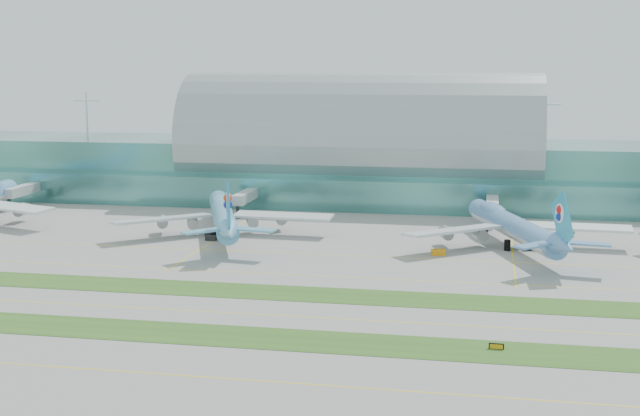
% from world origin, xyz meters
% --- Properties ---
extents(ground, '(700.00, 700.00, 0.00)m').
position_xyz_m(ground, '(0.00, 0.00, 0.00)').
color(ground, gray).
rests_on(ground, ground).
extents(terminal, '(340.00, 69.10, 36.00)m').
position_xyz_m(terminal, '(0.01, 128.79, 14.23)').
color(terminal, '#3D7A75').
rests_on(terminal, ground).
extents(grass_strip_near, '(420.00, 12.00, 0.08)m').
position_xyz_m(grass_strip_near, '(0.00, -28.00, 0.04)').
color(grass_strip_near, '#2D591E').
rests_on(grass_strip_near, ground).
extents(grass_strip_far, '(420.00, 12.00, 0.08)m').
position_xyz_m(grass_strip_far, '(0.00, 2.00, 0.04)').
color(grass_strip_far, '#2D591E').
rests_on(grass_strip_far, ground).
extents(taxiline_a, '(420.00, 0.35, 0.01)m').
position_xyz_m(taxiline_a, '(0.00, -48.00, 0.01)').
color(taxiline_a, yellow).
rests_on(taxiline_a, ground).
extents(taxiline_b, '(420.00, 0.35, 0.01)m').
position_xyz_m(taxiline_b, '(0.00, -14.00, 0.01)').
color(taxiline_b, yellow).
rests_on(taxiline_b, ground).
extents(taxiline_c, '(420.00, 0.35, 0.01)m').
position_xyz_m(taxiline_c, '(0.00, 18.00, 0.01)').
color(taxiline_c, yellow).
rests_on(taxiline_c, ground).
extents(taxiline_d, '(420.00, 0.35, 0.01)m').
position_xyz_m(taxiline_d, '(0.00, 40.00, 0.01)').
color(taxiline_d, yellow).
rests_on(taxiline_d, ground).
extents(airliner_b, '(56.62, 65.92, 18.79)m').
position_xyz_m(airliner_b, '(-27.86, 59.87, 5.80)').
color(airliner_b, '#60AAD5').
rests_on(airliner_b, ground).
extents(airliner_c, '(56.57, 65.81, 18.71)m').
position_xyz_m(airliner_c, '(49.16, 57.91, 5.77)').
color(airliner_c, '#5A8EC6').
rests_on(airliner_c, ground).
extents(gse_c, '(2.85, 1.90, 1.28)m').
position_xyz_m(gse_c, '(-28.56, 51.49, 0.64)').
color(gse_c, black).
rests_on(gse_c, ground).
extents(gse_d, '(3.75, 2.42, 1.49)m').
position_xyz_m(gse_d, '(-30.66, 57.93, 0.75)').
color(gse_d, black).
rests_on(gse_d, ground).
extents(gse_e, '(3.65, 2.56, 1.52)m').
position_xyz_m(gse_e, '(31.39, 44.39, 0.76)').
color(gse_e, orange).
rests_on(gse_e, ground).
extents(gse_f, '(4.11, 2.16, 1.55)m').
position_xyz_m(gse_f, '(54.53, 55.14, 0.77)').
color(gse_f, black).
rests_on(gse_f, ground).
extents(taxiway_sign_east, '(2.48, 0.45, 1.05)m').
position_xyz_m(taxiway_sign_east, '(45.15, -26.54, 0.52)').
color(taxiway_sign_east, black).
rests_on(taxiway_sign_east, ground).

